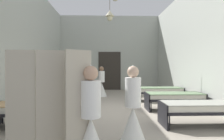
% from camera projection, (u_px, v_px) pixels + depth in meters
% --- Properties ---
extents(ground_plane, '(6.80, 13.17, 0.10)m').
position_uv_depth(ground_plane, '(114.00, 112.00, 6.99)').
color(ground_plane, '#9E9384').
extents(room_shell, '(6.60, 12.77, 4.70)m').
position_uv_depth(room_shell, '(112.00, 44.00, 8.31)').
color(room_shell, '#B2B7AD').
rests_on(room_shell, ground).
extents(bed_left_row_0, '(1.90, 0.84, 0.57)m').
position_uv_depth(bed_left_row_0, '(32.00, 109.00, 5.02)').
color(bed_left_row_0, black).
rests_on(bed_left_row_0, ground).
extents(bed_right_row_0, '(1.90, 0.84, 0.57)m').
position_uv_depth(bed_right_row_0, '(200.00, 108.00, 5.16)').
color(bed_right_row_0, black).
rests_on(bed_right_row_0, ground).
extents(bed_left_row_1, '(1.90, 0.84, 0.57)m').
position_uv_depth(bed_left_row_1, '(52.00, 97.00, 6.92)').
color(bed_left_row_1, black).
rests_on(bed_left_row_1, ground).
extents(bed_right_row_1, '(1.90, 0.84, 0.57)m').
position_uv_depth(bed_right_row_1, '(174.00, 97.00, 7.06)').
color(bed_right_row_1, black).
rests_on(bed_right_row_1, ground).
extents(bed_left_row_2, '(1.90, 0.84, 0.57)m').
position_uv_depth(bed_left_row_2, '(63.00, 91.00, 8.82)').
color(bed_left_row_2, black).
rests_on(bed_left_row_2, ground).
extents(bed_right_row_2, '(1.90, 0.84, 0.57)m').
position_uv_depth(bed_right_row_2, '(160.00, 90.00, 8.96)').
color(bed_right_row_2, black).
rests_on(bed_right_row_2, ground).
extents(nurse_near_aisle, '(0.52, 0.52, 1.49)m').
position_uv_depth(nurse_near_aisle, '(133.00, 116.00, 3.92)').
color(nurse_near_aisle, white).
rests_on(nurse_near_aisle, ground).
extents(nurse_mid_aisle, '(0.52, 0.52, 1.49)m').
position_uv_depth(nurse_mid_aisle, '(102.00, 86.00, 10.24)').
color(nurse_mid_aisle, white).
rests_on(nurse_mid_aisle, ground).
extents(nurse_far_aisle, '(0.52, 0.52, 1.49)m').
position_uv_depth(nurse_far_aisle, '(91.00, 129.00, 3.12)').
color(nurse_far_aisle, white).
rests_on(nurse_far_aisle, ground).
extents(patient_seated_primary, '(0.44, 0.44, 0.80)m').
position_uv_depth(patient_seated_primary, '(46.00, 91.00, 4.98)').
color(patient_seated_primary, '#515B70').
rests_on(patient_seated_primary, bed_left_row_0).
extents(privacy_screen, '(1.23, 0.29, 1.70)m').
position_uv_depth(privacy_screen, '(50.00, 108.00, 3.06)').
color(privacy_screen, '#BCB29E').
rests_on(privacy_screen, ground).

